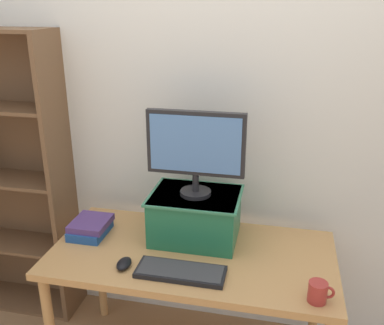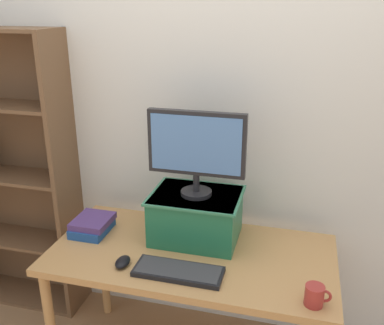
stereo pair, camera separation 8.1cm
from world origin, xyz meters
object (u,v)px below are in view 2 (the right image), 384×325
object	(u,v)px
keyboard	(178,271)
computer_mouse	(123,262)
desk	(191,265)
bookshelf_unit	(8,172)
riser_box	(196,215)
book_stack	(92,225)
computer_monitor	(196,148)
coffee_mug	(315,295)

from	to	relation	value
keyboard	computer_mouse	distance (m)	0.27
keyboard	desk	bearing A→B (deg)	87.34
desk	bookshelf_unit	size ratio (longest dim) A/B	0.79
riser_box	book_stack	distance (m)	0.56
computer_monitor	coffee_mug	distance (m)	0.84
desk	coffee_mug	world-z (taller)	coffee_mug
desk	computer_mouse	size ratio (longest dim) A/B	13.36
bookshelf_unit	book_stack	size ratio (longest dim) A/B	8.14
bookshelf_unit	computer_monitor	size ratio (longest dim) A/B	3.65
computer_mouse	keyboard	bearing A→B (deg)	0.64
computer_mouse	book_stack	xyz separation A→B (m)	(-0.28, 0.25, 0.02)
riser_box	computer_mouse	xyz separation A→B (m)	(-0.27, -0.34, -0.11)
computer_monitor	keyboard	bearing A→B (deg)	-89.53
book_stack	bookshelf_unit	bearing A→B (deg)	158.00
keyboard	computer_mouse	bearing A→B (deg)	-179.36
bookshelf_unit	book_stack	world-z (taller)	bookshelf_unit
desk	riser_box	bearing A→B (deg)	94.82
bookshelf_unit	keyboard	world-z (taller)	bookshelf_unit
bookshelf_unit	desk	bearing A→B (deg)	-14.91
computer_monitor	book_stack	distance (m)	0.72
coffee_mug	bookshelf_unit	bearing A→B (deg)	162.24
desk	bookshelf_unit	distance (m)	1.34
keyboard	book_stack	size ratio (longest dim) A/B	1.87
desk	bookshelf_unit	bearing A→B (deg)	165.09
desk	book_stack	distance (m)	0.57
desk	computer_monitor	size ratio (longest dim) A/B	2.88
bookshelf_unit	coffee_mug	bearing A→B (deg)	-17.76
coffee_mug	computer_monitor	bearing A→B (deg)	146.50
riser_box	computer_monitor	bearing A→B (deg)	-90.00
computer_monitor	computer_mouse	world-z (taller)	computer_monitor
desk	computer_monitor	distance (m)	0.59
riser_box	bookshelf_unit	bearing A→B (deg)	171.02
computer_monitor	book_stack	bearing A→B (deg)	-170.90
riser_box	keyboard	distance (m)	0.35
computer_mouse	desk	bearing A→B (deg)	35.33
bookshelf_unit	coffee_mug	distance (m)	1.95
bookshelf_unit	computer_monitor	xyz separation A→B (m)	(1.26, -0.20, 0.34)
computer_monitor	book_stack	xyz separation A→B (m)	(-0.55, -0.09, -0.45)
keyboard	riser_box	bearing A→B (deg)	90.47
keyboard	book_stack	distance (m)	0.60
desk	bookshelf_unit	world-z (taller)	bookshelf_unit
computer_monitor	keyboard	size ratio (longest dim) A/B	1.19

